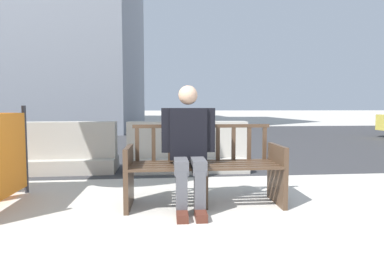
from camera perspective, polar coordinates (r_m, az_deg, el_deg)
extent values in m
cube|color=#333335|center=(10.61, -0.75, -1.85)|extent=(120.00, 12.00, 0.01)
cube|color=#473323|center=(3.32, -11.96, -9.12)|extent=(0.05, 0.51, 0.66)
cube|color=#473323|center=(3.52, 15.90, -8.45)|extent=(0.05, 0.51, 0.66)
cube|color=#473323|center=(3.35, 2.39, -10.80)|extent=(0.04, 0.32, 0.45)
cube|color=#473323|center=(3.08, 2.94, -7.85)|extent=(1.60, 0.08, 0.02)
cube|color=#473323|center=(3.19, 2.66, -7.43)|extent=(1.60, 0.08, 0.02)
cube|color=#473323|center=(3.30, 2.40, -7.04)|extent=(1.60, 0.08, 0.02)
cube|color=#473323|center=(3.41, 2.15, -6.67)|extent=(1.60, 0.08, 0.02)
cube|color=#473323|center=(3.52, 1.92, -6.33)|extent=(1.60, 0.08, 0.02)
cube|color=#473323|center=(3.48, 1.92, 0.38)|extent=(1.60, 0.05, 0.04)
cube|color=#473323|center=(3.50, -10.41, -3.13)|extent=(0.04, 0.03, 0.38)
cube|color=#473323|center=(3.48, -7.33, -3.12)|extent=(0.04, 0.03, 0.38)
cube|color=#473323|center=(3.48, -4.24, -3.11)|extent=(0.04, 0.03, 0.38)
cube|color=#473323|center=(3.49, -1.15, -3.08)|extent=(0.04, 0.03, 0.38)
cube|color=#473323|center=(3.50, 1.91, -3.05)|extent=(0.04, 0.03, 0.38)
cube|color=#473323|center=(3.53, 4.94, -3.01)|extent=(0.04, 0.03, 0.38)
cube|color=#473323|center=(3.57, 7.91, -2.96)|extent=(0.04, 0.03, 0.38)
cube|color=#473323|center=(3.61, 10.82, -2.90)|extent=(0.04, 0.03, 0.38)
cube|color=#473323|center=(3.67, 13.64, -2.84)|extent=(0.04, 0.03, 0.38)
cube|color=#473323|center=(3.25, -12.08, -3.78)|extent=(0.05, 0.46, 0.03)
cube|color=#473323|center=(3.45, 16.11, -3.40)|extent=(0.05, 0.46, 0.03)
cube|color=black|center=(3.30, -0.79, -1.03)|extent=(0.40, 0.24, 0.56)
sphere|color=tan|center=(3.27, -0.77, 6.28)|extent=(0.21, 0.21, 0.21)
cube|color=#4C4C51|center=(3.12, -2.16, -7.06)|extent=(0.14, 0.44, 0.14)
cube|color=#4C4C51|center=(3.14, 1.15, -7.02)|extent=(0.14, 0.44, 0.14)
cube|color=#4C4C51|center=(3.02, -1.99, -12.44)|extent=(0.11, 0.11, 0.45)
cube|color=#4C4C51|center=(3.03, 1.49, -12.36)|extent=(0.11, 0.11, 0.45)
cube|color=#4C2319|center=(3.00, -1.90, -16.26)|extent=(0.11, 0.26, 0.08)
cube|color=#4C2319|center=(3.02, 1.66, -16.16)|extent=(0.11, 0.26, 0.08)
cube|color=black|center=(3.26, -5.05, -0.40)|extent=(0.09, 0.12, 0.48)
cube|color=black|center=(3.30, 3.50, -0.35)|extent=(0.09, 0.12, 0.48)
cube|color=#ADA89E|center=(5.12, -0.87, -6.81)|extent=(2.02, 0.75, 0.24)
cube|color=#ADA89E|center=(5.06, -0.87, -2.13)|extent=(2.01, 0.37, 0.60)
cube|color=#ADA89E|center=(5.49, -24.63, -6.45)|extent=(2.02, 0.73, 0.24)
cube|color=#ADA89E|center=(5.43, -24.76, -2.09)|extent=(2.01, 0.35, 0.60)
cylinder|color=#2D2D33|center=(4.30, -29.18, -3.60)|extent=(0.05, 0.05, 1.10)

